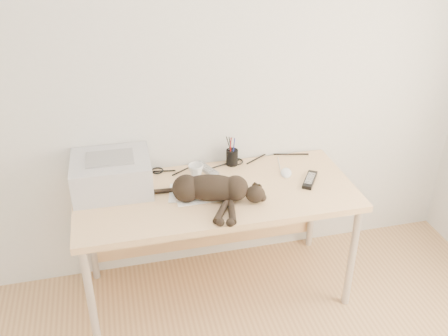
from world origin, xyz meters
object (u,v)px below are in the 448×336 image
object	(u,v)px
printer	(112,174)
pen_cup	(232,157)
mug	(196,171)
mouse	(286,171)
desk	(213,203)
cat	(209,190)

from	to	relation	value
printer	pen_cup	bearing A→B (deg)	9.49
printer	mug	size ratio (longest dim) A/B	4.82
printer	pen_cup	size ratio (longest dim) A/B	2.34
printer	mouse	xyz separation A→B (m)	(1.03, -0.07, -0.08)
printer	mug	xyz separation A→B (m)	(0.49, 0.02, -0.06)
desk	cat	xyz separation A→B (m)	(-0.06, -0.17, 0.20)
cat	desk	bearing A→B (deg)	88.85
cat	mouse	bearing A→B (deg)	37.57
desk	mug	xyz separation A→B (m)	(-0.08, 0.10, 0.18)
cat	mug	world-z (taller)	cat
printer	pen_cup	distance (m)	0.75
desk	pen_cup	distance (m)	0.32
printer	mug	world-z (taller)	printer
pen_cup	cat	bearing A→B (deg)	-121.46
printer	mouse	world-z (taller)	printer
mug	mouse	distance (m)	0.55
cat	printer	bearing A→B (deg)	172.67
desk	printer	bearing A→B (deg)	171.96
mug	pen_cup	bearing A→B (deg)	23.12
cat	mug	distance (m)	0.27
mug	desk	bearing A→B (deg)	-49.84
pen_cup	mouse	bearing A→B (deg)	-33.28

